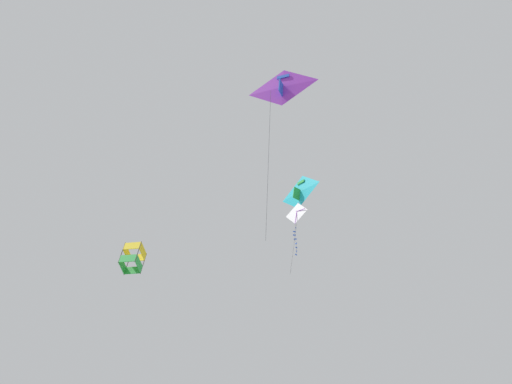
% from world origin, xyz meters
% --- Properties ---
extents(kite_diamond_upper_right, '(0.84, 1.54, 3.58)m').
position_xyz_m(kite_diamond_upper_right, '(-3.92, -3.81, 28.57)').
color(kite_diamond_upper_right, white).
extents(kite_delta_near_left, '(1.05, 3.15, 7.34)m').
position_xyz_m(kite_delta_near_left, '(-9.17, -9.41, 33.40)').
color(kite_delta_near_left, '#1EB2C6').
extents(kite_box_near_right, '(1.88, 1.82, 1.86)m').
position_xyz_m(kite_box_near_right, '(3.92, -9.04, 25.67)').
color(kite_box_near_right, yellow).
extents(kite_delta_mid_left, '(1.83, 2.36, 8.46)m').
position_xyz_m(kite_delta_mid_left, '(2.34, 2.58, 31.57)').
color(kite_delta_mid_left, purple).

